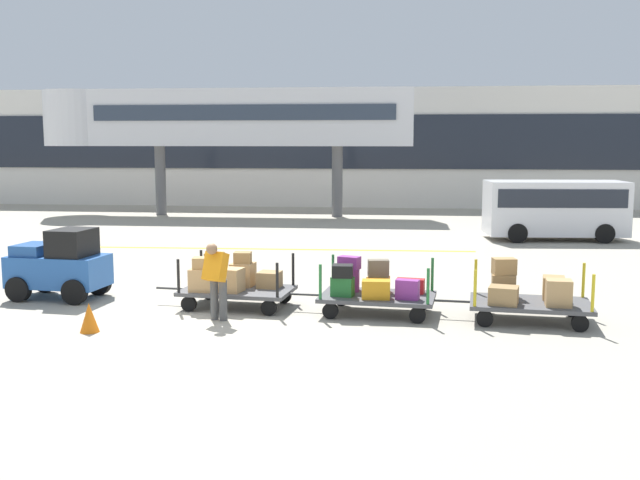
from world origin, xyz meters
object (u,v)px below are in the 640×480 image
at_px(baggage_tug, 60,265).
at_px(baggage_cart_middle, 373,288).
at_px(shuttle_van, 555,205).
at_px(baggage_cart_tail, 529,295).
at_px(baggage_handler, 216,278).
at_px(safety_cone_near, 89,318).
at_px(baggage_cart_lead, 231,280).

relative_size(baggage_tug, baggage_cart_middle, 0.72).
height_order(baggage_tug, shuttle_van, shuttle_van).
height_order(baggage_cart_tail, baggage_handler, baggage_handler).
bearing_deg(baggage_cart_middle, baggage_cart_tail, -5.62).
distance_m(baggage_cart_tail, shuttle_van, 12.74).
height_order(baggage_tug, baggage_cart_tail, baggage_tug).
relative_size(baggage_cart_tail, baggage_handler, 1.96).
distance_m(baggage_cart_tail, safety_cone_near, 8.40).
bearing_deg(baggage_handler, baggage_tug, 157.69).
xyz_separation_m(baggage_cart_middle, baggage_cart_tail, (3.04, -0.30, -0.01)).
bearing_deg(baggage_cart_tail, safety_cone_near, -168.08).
relative_size(baggage_cart_middle, baggage_cart_tail, 1.00).
relative_size(baggage_cart_lead, safety_cone_near, 5.56).
bearing_deg(shuttle_van, baggage_cart_tail, -103.33).
bearing_deg(baggage_cart_tail, shuttle_van, 76.67).
bearing_deg(baggage_handler, baggage_cart_middle, 16.95).
relative_size(baggage_cart_middle, baggage_handler, 1.96).
bearing_deg(baggage_cart_middle, baggage_cart_lead, 173.83).
bearing_deg(safety_cone_near, baggage_handler, 27.48).
distance_m(baggage_cart_lead, shuttle_van, 14.82).
height_order(shuttle_van, safety_cone_near, shuttle_van).
distance_m(baggage_cart_lead, baggage_handler, 1.29).
bearing_deg(baggage_cart_lead, baggage_cart_tail, -5.89).
height_order(baggage_tug, baggage_cart_lead, baggage_tug).
relative_size(baggage_cart_middle, shuttle_van, 0.62).
bearing_deg(baggage_tug, shuttle_van, 41.10).
bearing_deg(baggage_handler, shuttle_van, 55.27).
height_order(baggage_cart_middle, safety_cone_near, baggage_cart_middle).
distance_m(baggage_cart_lead, baggage_cart_tail, 6.11).
bearing_deg(safety_cone_near, baggage_cart_tail, 11.92).
distance_m(baggage_handler, shuttle_van, 15.82).
relative_size(baggage_cart_lead, baggage_handler, 1.96).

